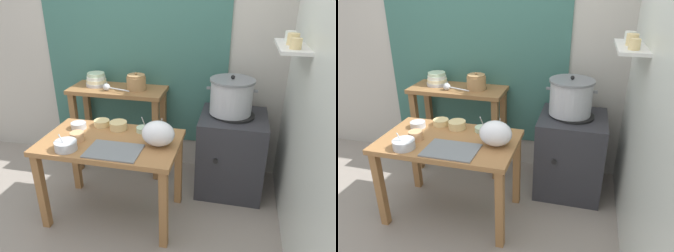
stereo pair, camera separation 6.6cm
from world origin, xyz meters
The scene contains 19 objects.
ground_plane centered at (0.00, 0.00, 0.00)m, with size 9.00×9.00×0.00m, color gray.
wall_back centered at (0.08, 1.10, 1.30)m, with size 4.40×0.12×2.60m.
wall_right centered at (1.40, 0.20, 1.30)m, with size 0.30×3.20×2.60m.
prep_table centered at (-0.05, 0.08, 0.61)m, with size 1.10×0.66×0.72m.
back_shelf_table centered at (-0.27, 0.83, 0.68)m, with size 0.96×0.40×0.90m.
stove_block centered at (0.89, 0.70, 0.38)m, with size 0.60×0.61×0.78m.
steamer_pot centered at (0.85, 0.72, 0.94)m, with size 0.44×0.40×0.35m.
clay_pot centered at (-0.07, 0.83, 0.97)m, with size 0.19×0.19×0.17m.
bowl_stack_enamel centered at (-0.50, 0.87, 0.96)m, with size 0.21×0.21×0.13m.
ladle centered at (-0.33, 0.73, 0.94)m, with size 0.29×0.11×0.07m.
serving_tray centered at (0.05, -0.09, 0.72)m, with size 0.40×0.28×0.01m, color slate.
plastic_bag centered at (0.35, 0.07, 0.82)m, with size 0.25×0.20×0.20m, color white.
prep_bowl_0 centered at (0.30, 0.30, 0.75)m, with size 0.13×0.13×0.14m.
prep_bowl_1 centered at (-0.30, 0.01, 0.76)m, with size 0.11×0.11×0.07m.
prep_bowl_2 centered at (-0.06, 0.29, 0.76)m, with size 0.15×0.15×0.07m.
prep_bowl_3 centered at (-0.31, -0.15, 0.76)m, with size 0.17×0.17×0.13m.
prep_bowl_4 centered at (-0.39, 0.22, 0.75)m, with size 0.13×0.13×0.05m.
prep_bowl_5 centered at (0.16, 0.28, 0.74)m, with size 0.11×0.11×0.15m.
prep_bowl_6 centered at (-0.22, 0.32, 0.75)m, with size 0.13×0.13×0.05m.
Camera 2 is at (0.97, -2.01, 1.87)m, focal length 34.07 mm.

